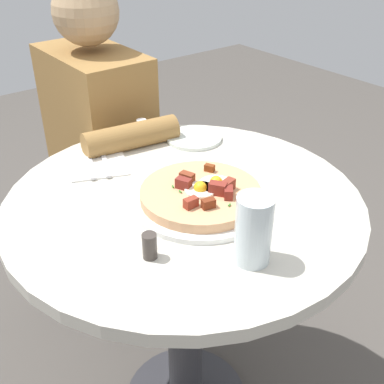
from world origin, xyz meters
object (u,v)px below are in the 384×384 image
knife (90,162)px  pepper_shaker (150,246)px  person_seated (104,177)px  fork (104,160)px  water_glass (253,230)px  salt_shaker (142,129)px  breakfast_pizza (202,193)px  bread_plate (194,138)px  dining_table (184,257)px  pizza_plate (201,200)px

knife → pepper_shaker: (0.40, -0.08, 0.02)m
person_seated → fork: size_ratio=6.31×
water_glass → person_seated: bearing=171.7°
water_glass → salt_shaker: water_glass is taller
fork → knife: bearing=90.0°
fork → breakfast_pizza: bearing=-143.8°
breakfast_pizza → water_glass: water_glass is taller
knife → bread_plate: bearing=-77.2°
water_glass → salt_shaker: bearing=167.2°
salt_shaker → pepper_shaker: bearing=-31.3°
salt_shaker → water_glass: bearing=-12.8°
knife → salt_shaker: (-0.05, 0.19, 0.02)m
person_seated → bread_plate: size_ratio=7.39×
person_seated → bread_plate: bearing=18.9°
salt_shaker → dining_table: bearing=-16.8°
pizza_plate → breakfast_pizza: breakfast_pizza is taller
breakfast_pizza → knife: (-0.31, -0.11, -0.02)m
water_glass → salt_shaker: size_ratio=2.50×
water_glass → fork: bearing=-177.1°
pizza_plate → fork: size_ratio=1.70×
dining_table → knife: (-0.27, -0.09, 0.18)m
pizza_plate → salt_shaker: 0.37m
breakfast_pizza → fork: 0.31m
fork → water_glass: size_ratio=1.33×
dining_table → breakfast_pizza: size_ratio=3.03×
water_glass → dining_table: bearing=172.4°
pizza_plate → pepper_shaker: pepper_shaker is taller
pizza_plate → knife: pizza_plate is taller
breakfast_pizza → knife: size_ratio=1.48×
knife → water_glass: 0.53m
bread_plate → fork: bearing=-97.8°
water_glass → knife: bearing=-173.5°
breakfast_pizza → salt_shaker: 0.37m
dining_table → bread_plate: size_ratio=5.23×
dining_table → bread_plate: bread_plate is taller
pepper_shaker → dining_table: bearing=126.4°
person_seated → pepper_shaker: person_seated is taller
breakfast_pizza → water_glass: bearing=-13.2°
bread_plate → pepper_shaker: pepper_shaker is taller
salt_shaker → pepper_shaker: size_ratio=1.04×
salt_shaker → pizza_plate: bearing=-12.8°
pizza_plate → dining_table: bearing=-162.3°
person_seated → salt_shaker: size_ratio=21.04×
water_glass → salt_shaker: 0.59m
breakfast_pizza → salt_shaker: size_ratio=4.92×
pizza_plate → breakfast_pizza: bearing=43.3°
water_glass → pepper_shaker: 0.19m
knife → salt_shaker: bearing=-52.9°
dining_table → bread_plate: bearing=137.3°
knife → person_seated: bearing=-8.9°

